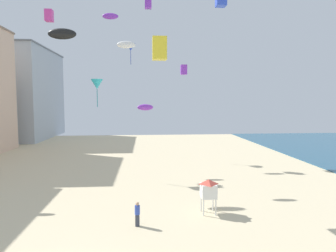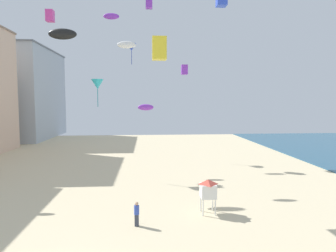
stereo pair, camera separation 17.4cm
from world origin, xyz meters
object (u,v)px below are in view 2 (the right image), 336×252
at_px(kite_white_parafoil, 127,45).
at_px(kite_blue_delta, 131,47).
at_px(kite_purple_box_2, 149,3).
at_px(kite_yellow_box, 159,48).
at_px(kite_black_parafoil, 63,34).
at_px(lifeguard_stand, 208,189).
at_px(kite_purple_box, 184,70).
at_px(kite_purple_parafoil_2, 146,107).
at_px(kite_flyer, 137,213).
at_px(kite_purple_parafoil, 111,16).
at_px(kite_magenta_box, 50,16).
at_px(kite_cyan_delta, 97,84).

bearing_deg(kite_white_parafoil, kite_blue_delta, 90.79).
bearing_deg(kite_purple_box_2, kite_white_parafoil, -100.10).
bearing_deg(kite_yellow_box, kite_black_parafoil, 145.02).
relative_size(lifeguard_stand, kite_purple_box, 2.01).
bearing_deg(kite_purple_parafoil_2, kite_purple_box_2, 87.08).
bearing_deg(kite_black_parafoil, lifeguard_stand, -35.70).
bearing_deg(kite_flyer, kite_yellow_box, 144.01).
bearing_deg(kite_white_parafoil, kite_purple_parafoil_2, 58.02).
distance_m(kite_purple_parafoil, kite_blue_delta, 5.14).
height_order(kite_magenta_box, kite_purple_box, kite_magenta_box).
bearing_deg(kite_blue_delta, kite_flyer, -86.69).
distance_m(kite_yellow_box, kite_purple_parafoil_2, 11.75).
bearing_deg(kite_flyer, kite_purple_box_2, 162.38).
height_order(kite_purple_parafoil_2, kite_purple_box_2, kite_purple_box_2).
distance_m(kite_purple_parafoil, kite_yellow_box, 22.16).
xyz_separation_m(kite_purple_parafoil_2, kite_blue_delta, (-2.11, 11.03, 8.79)).
distance_m(kite_yellow_box, kite_purple_box_2, 23.77).
relative_size(lifeguard_stand, kite_cyan_delta, 0.84).
height_order(kite_cyan_delta, kite_purple_box, kite_purple_box).
bearing_deg(kite_blue_delta, kite_cyan_delta, -104.49).
height_order(lifeguard_stand, kite_purple_parafoil_2, kite_purple_parafoil_2).
relative_size(kite_flyer, kite_black_parafoil, 0.60).
bearing_deg(kite_purple_box_2, kite_blue_delta, 173.74).
bearing_deg(kite_white_parafoil, lifeguard_stand, -57.61).
height_order(kite_purple_parafoil, kite_blue_delta, kite_purple_parafoil).
distance_m(kite_purple_parafoil, kite_white_parafoil, 14.04).
relative_size(lifeguard_stand, kite_blue_delta, 0.82).
relative_size(kite_yellow_box, kite_purple_box, 1.37).
bearing_deg(kite_white_parafoil, kite_black_parafoil, -168.98).
bearing_deg(lifeguard_stand, kite_purple_parafoil, 119.88).
height_order(kite_purple_parafoil_2, kite_white_parafoil, kite_white_parafoil).
height_order(kite_cyan_delta, kite_purple_box_2, kite_purple_box_2).
bearing_deg(kite_magenta_box, kite_purple_box, 1.76).
height_order(kite_purple_parafoil, kite_cyan_delta, kite_purple_parafoil).
bearing_deg(kite_yellow_box, kite_flyer, -110.90).
xyz_separation_m(lifeguard_stand, kite_yellow_box, (-3.45, 2.65, 10.56)).
height_order(lifeguard_stand, kite_purple_parafoil, kite_purple_parafoil).
xyz_separation_m(kite_purple_parafoil, kite_white_parafoil, (2.92, -12.24, -6.23)).
xyz_separation_m(lifeguard_stand, kite_white_parafoil, (-6.49, 10.23, 12.24)).
height_order(kite_purple_box, kite_white_parafoil, kite_white_parafoil).
bearing_deg(kite_white_parafoil, kite_magenta_box, 143.31).
xyz_separation_m(kite_yellow_box, kite_purple_box_2, (-0.58, 21.39, 10.35)).
height_order(lifeguard_stand, kite_blue_delta, kite_blue_delta).
distance_m(kite_yellow_box, kite_blue_delta, 22.28).
distance_m(kite_purple_parafoil_2, kite_purple_box, 8.55).
bearing_deg(kite_yellow_box, kite_white_parafoil, 111.85).
distance_m(kite_black_parafoil, kite_purple_box, 16.14).
relative_size(lifeguard_stand, kite_purple_parafoil_2, 1.39).
distance_m(kite_flyer, kite_magenta_box, 28.75).
xyz_separation_m(lifeguard_stand, kite_cyan_delta, (-9.84, 12.13, 8.28)).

